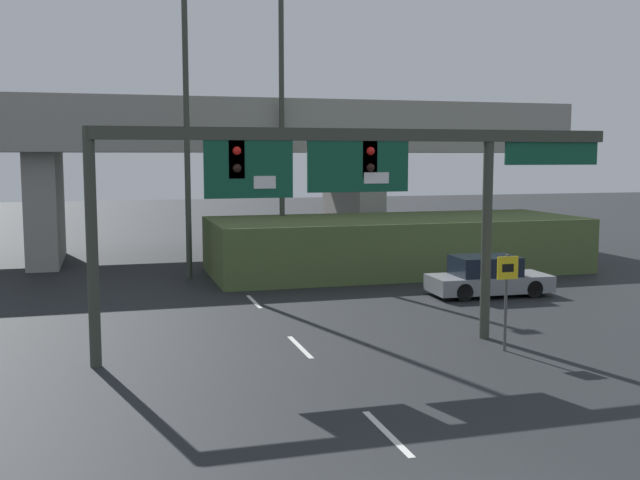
{
  "coord_description": "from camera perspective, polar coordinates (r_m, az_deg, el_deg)",
  "views": [
    {
      "loc": [
        -4.87,
        -8.47,
        5.13
      ],
      "look_at": [
        0.0,
        8.62,
        3.11
      ],
      "focal_mm": 42.0,
      "sensor_mm": 36.0,
      "label": 1
    }
  ],
  "objects": [
    {
      "name": "lane_markings",
      "position": [
        23.42,
        -3.54,
        -6.19
      ],
      "size": [
        0.14,
        35.04,
        0.01
      ],
      "color": "silver",
      "rests_on": "ground"
    },
    {
      "name": "overpass_bridge",
      "position": [
        38.17,
        -8.63,
        6.98
      ],
      "size": [
        36.36,
        8.26,
        7.75
      ],
      "color": "gray",
      "rests_on": "ground"
    },
    {
      "name": "signal_gantry",
      "position": [
        19.52,
        1.82,
        5.17
      ],
      "size": [
        14.18,
        0.44,
        5.82
      ],
      "color": "#383D33",
      "rests_on": "ground"
    },
    {
      "name": "parked_sedan_near_right",
      "position": [
        28.17,
        12.66,
        -2.79
      ],
      "size": [
        4.48,
        1.98,
        1.46
      ],
      "rotation": [
        0.0,
        0.0,
        -0.03
      ],
      "color": "gray",
      "rests_on": "ground"
    },
    {
      "name": "highway_light_pole_far",
      "position": [
        31.72,
        -10.21,
        12.54
      ],
      "size": [
        0.7,
        0.36,
        16.31
      ],
      "color": "#383D33",
      "rests_on": "ground"
    },
    {
      "name": "speed_limit_sign",
      "position": [
        20.16,
        14.03,
        -3.6
      ],
      "size": [
        0.6,
        0.11,
        2.57
      ],
      "color": "#4C4C4C",
      "rests_on": "ground"
    },
    {
      "name": "highway_light_pole_near",
      "position": [
        34.32,
        -2.94,
        9.41
      ],
      "size": [
        0.7,
        0.36,
        13.04
      ],
      "color": "#383D33",
      "rests_on": "ground"
    },
    {
      "name": "grass_embankment",
      "position": [
        33.43,
        5.81,
        -0.33
      ],
      "size": [
        16.39,
        6.27,
        2.38
      ],
      "color": "#4C6033",
      "rests_on": "ground"
    }
  ]
}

